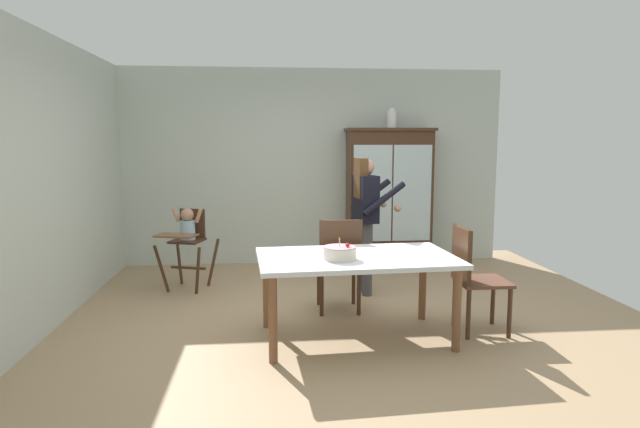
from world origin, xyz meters
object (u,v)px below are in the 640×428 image
object	(u,v)px
ceramic_vase	(392,119)
adult_person	(366,209)
china_cabinet	(389,197)
birthday_cake	(340,253)
dining_chair_right_end	(472,272)
high_chair_with_toddler	(187,234)
dining_table	(356,265)
dining_chair_far_side	(340,259)

from	to	relation	value
ceramic_vase	adult_person	size ratio (longest dim) A/B	0.18
china_cabinet	birthday_cake	size ratio (longest dim) A/B	6.74
dining_chair_right_end	birthday_cake	bearing A→B (deg)	99.81
china_cabinet	high_chair_with_toddler	world-z (taller)	china_cabinet
dining_table	dining_chair_far_side	world-z (taller)	dining_chair_far_side
china_cabinet	birthday_cake	bearing A→B (deg)	-110.15
high_chair_with_toddler	dining_chair_right_end	world-z (taller)	dining_chair_right_end
ceramic_vase	dining_chair_far_side	bearing A→B (deg)	-115.18
birthday_cake	dining_chair_far_side	size ratio (longest dim) A/B	0.29
ceramic_vase	dining_chair_right_end	xyz separation A→B (m)	(0.13, -2.74, -1.45)
china_cabinet	dining_table	distance (m)	2.96
adult_person	birthday_cake	xyz separation A→B (m)	(-0.49, -1.51, -0.17)
ceramic_vase	high_chair_with_toddler	world-z (taller)	ceramic_vase
ceramic_vase	birthday_cake	bearing A→B (deg)	-110.49
ceramic_vase	dining_table	distance (m)	3.25
birthday_cake	dining_chair_far_side	world-z (taller)	dining_chair_far_side
dining_chair_far_side	china_cabinet	bearing A→B (deg)	-113.86
adult_person	dining_table	bearing A→B (deg)	155.80
adult_person	china_cabinet	bearing A→B (deg)	-32.94
ceramic_vase	dining_table	size ratio (longest dim) A/B	0.16
china_cabinet	dining_chair_right_end	distance (m)	2.76
adult_person	dining_chair_right_end	distance (m)	1.56
ceramic_vase	china_cabinet	bearing A→B (deg)	-169.83
china_cabinet	dining_table	xyz separation A→B (m)	(-0.91, -2.80, -0.29)
dining_table	adult_person	bearing A→B (deg)	76.53
birthday_cake	dining_chair_right_end	distance (m)	1.26
china_cabinet	dining_table	bearing A→B (deg)	-108.00
china_cabinet	high_chair_with_toddler	xyz separation A→B (m)	(-2.59, -1.03, -0.29)
china_cabinet	adult_person	distance (m)	1.53
dining_table	high_chair_with_toddler	bearing A→B (deg)	133.60
high_chair_with_toddler	dining_chair_far_side	xyz separation A→B (m)	(1.63, -1.05, -0.10)
china_cabinet	dining_chair_right_end	world-z (taller)	china_cabinet
china_cabinet	adult_person	size ratio (longest dim) A/B	1.23
china_cabinet	birthday_cake	world-z (taller)	china_cabinet
ceramic_vase	dining_table	xyz separation A→B (m)	(-0.93, -2.81, -1.35)
birthday_cake	dining_chair_right_end	size ratio (longest dim) A/B	0.29
high_chair_with_toddler	adult_person	world-z (taller)	adult_person
dining_chair_right_end	ceramic_vase	bearing A→B (deg)	3.45
dining_chair_far_side	dining_chair_right_end	world-z (taller)	same
ceramic_vase	birthday_cake	distance (m)	3.35
high_chair_with_toddler	adult_person	distance (m)	2.08
dining_chair_far_side	ceramic_vase	bearing A→B (deg)	-114.29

